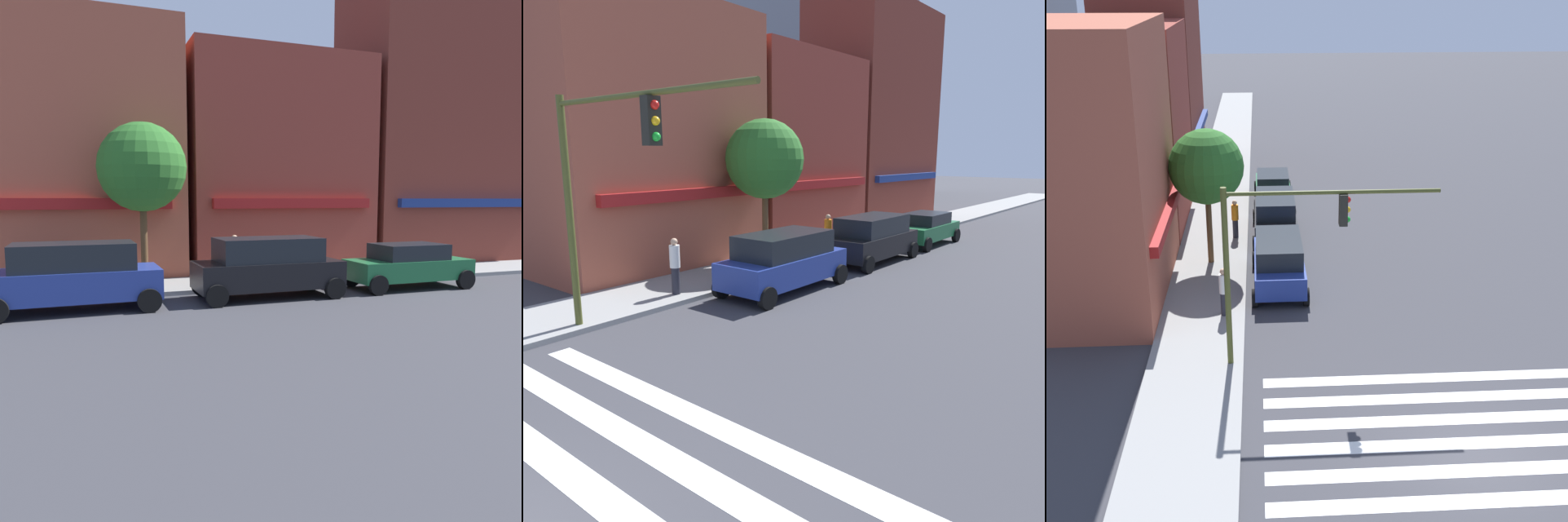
% 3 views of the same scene
% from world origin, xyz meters
% --- Properties ---
extents(ground_plane, '(200.00, 200.00, 0.00)m').
position_xyz_m(ground_plane, '(0.00, 0.00, 0.00)').
color(ground_plane, '#38383D').
extents(sidewalk_left, '(120.00, 3.00, 0.15)m').
position_xyz_m(sidewalk_left, '(0.00, 7.50, 0.07)').
color(sidewalk_left, gray).
rests_on(sidewalk_left, ground_plane).
extents(crosswalk_stripes, '(8.30, 10.80, 0.01)m').
position_xyz_m(crosswalk_stripes, '(0.00, 0.00, 0.00)').
color(crosswalk_stripes, silver).
rests_on(crosswalk_stripes, ground_plane).
extents(storefront_row, '(27.12, 5.30, 13.48)m').
position_xyz_m(storefront_row, '(21.14, 11.50, 5.67)').
color(storefront_row, '#9E4C38').
rests_on(storefront_row, ground_plane).
extents(traffic_signal, '(0.32, 6.37, 5.81)m').
position_xyz_m(traffic_signal, '(4.97, 4.78, 4.10)').
color(traffic_signal, '#474C1E').
rests_on(traffic_signal, ground_plane).
extents(suv_blue, '(4.71, 2.12, 1.94)m').
position_xyz_m(suv_blue, '(11.28, 4.70, 1.03)').
color(suv_blue, navy).
rests_on(suv_blue, ground_plane).
extents(suv_black, '(4.71, 2.12, 1.94)m').
position_xyz_m(suv_black, '(17.11, 4.70, 1.03)').
color(suv_black, black).
rests_on(suv_black, ground_plane).
extents(sedan_green, '(4.40, 2.02, 1.59)m').
position_xyz_m(sedan_green, '(22.47, 4.70, 0.84)').
color(sedan_green, '#1E6638').
rests_on(sedan_green, ground_plane).
extents(pedestrian_orange_vest, '(0.32, 0.32, 1.77)m').
position_xyz_m(pedestrian_orange_vest, '(16.56, 6.55, 1.07)').
color(pedestrian_orange_vest, '#23232D').
rests_on(pedestrian_orange_vest, sidewalk_left).
extents(pedestrian_white_shirt, '(0.32, 0.32, 1.77)m').
position_xyz_m(pedestrian_white_shirt, '(8.41, 6.72, 1.07)').
color(pedestrian_white_shirt, '#23232D').
rests_on(pedestrian_white_shirt, sidewalk_left).
extents(street_tree, '(3.03, 3.03, 5.62)m').
position_xyz_m(street_tree, '(13.57, 7.50, 4.23)').
color(street_tree, brown).
rests_on(street_tree, sidewalk_left).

